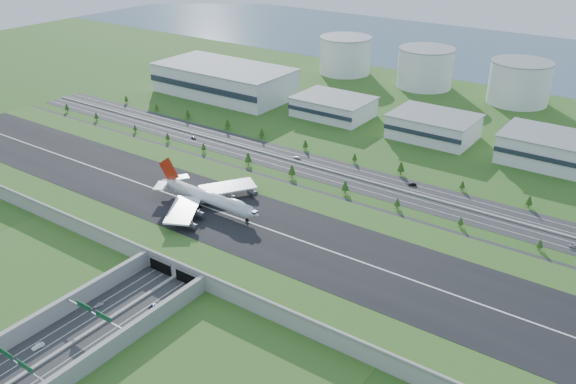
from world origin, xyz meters
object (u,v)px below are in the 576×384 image
Objects in this scene: car_0 at (98,305)px; car_5 at (413,184)px; car_6 at (576,247)px; car_7 at (297,157)px; fuel_tank_a at (345,55)px; car_2 at (153,306)px; car_1 at (38,346)px; boeing_747 at (208,197)px; car_4 at (194,138)px.

car_5 is at bearing 82.36° from car_0.
car_7 is (-180.14, 15.54, -0.09)m from car_6.
car_6 is at bearing 85.83° from car_7.
fuel_tank_a is 9.88× the size of car_2.
car_5 is (56.72, 221.79, -0.05)m from car_1.
boeing_747 reaches higher than car_4.
fuel_tank_a is 265.22m from car_5.
car_1 is 0.83× the size of car_6.
car_5 reaches higher than car_4.
fuel_tank_a is at bearing 43.88° from car_6.
car_0 is at bearing -74.56° from fuel_tank_a.
fuel_tank_a is 8.23× the size of car_6.
car_4 reaches higher than car_2.
car_7 is at bearing 102.65° from car_1.
boeing_747 is 15.17× the size of car_5.
car_5 is at bearing -78.18° from car_4.
car_1 is at bearing 136.46° from car_6.
car_2 is (129.09, -381.99, -16.68)m from fuel_tank_a.
car_5 is at bearing 56.88° from boeing_747.
car_2 is at bearing -36.88° from car_5.
boeing_747 is 13.79× the size of car_7.
car_2 is 0.97× the size of car_7.
car_0 is at bearing 131.27° from car_6.
car_5 is 0.91× the size of car_7.
boeing_747 reaches higher than car_1.
boeing_747 is 80.88m from car_2.
car_2 is 177.48m from car_7.
car_2 is 181.80m from car_5.
car_4 is 0.86× the size of car_7.
car_4 is at bearing 131.09° from car_0.
boeing_747 is 14.16× the size of car_2.
car_7 reaches higher than car_2.
boeing_747 reaches higher than car_7.
car_4 is at bearing -66.86° from car_2.
boeing_747 is at bearing 110.38° from car_6.
fuel_tank_a reaches higher than car_2.
car_0 is 202.14m from car_4.
fuel_tank_a is at bearing 110.67° from car_1.
car_7 is (82.79, 12.87, -0.01)m from car_4.
car_6 is (154.97, 200.92, 0.02)m from car_1.
car_2 is at bearing -71.33° from fuel_tank_a.
car_6 reaches higher than car_2.
car_4 is (-125.64, 159.36, 0.06)m from car_2.
car_2 is at bearing 74.24° from car_1.
boeing_747 is at bearing -127.50° from car_4.
boeing_747 is at bearing 108.06° from car_0.
car_1 is at bearing -75.35° from fuel_tank_a.
boeing_747 is at bearing 103.37° from car_1.
car_0 is 0.97× the size of car_5.
fuel_tank_a reaches higher than boeing_747.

